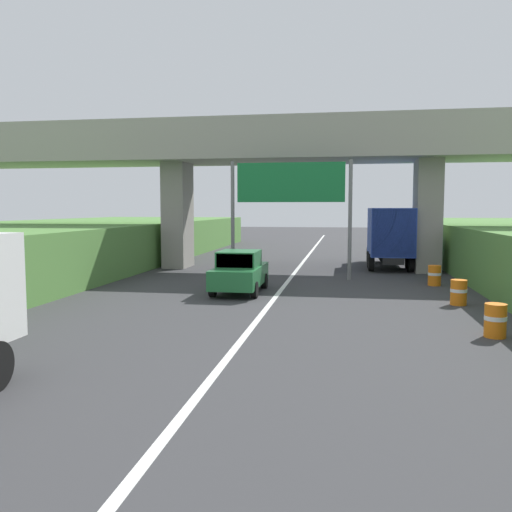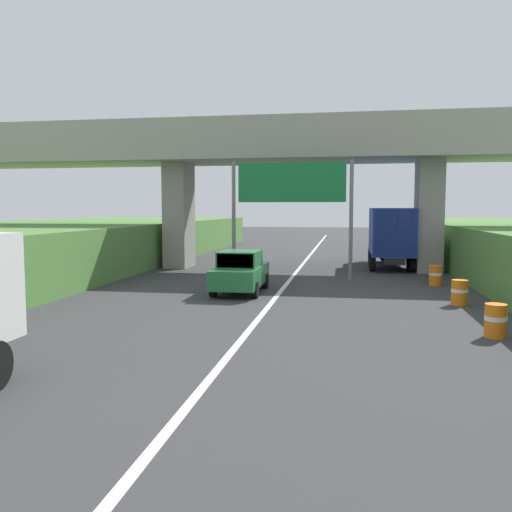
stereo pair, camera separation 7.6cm
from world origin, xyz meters
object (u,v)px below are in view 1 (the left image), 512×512
object	(u,v)px
construction_barrel_4	(434,275)
car_green	(240,272)
construction_barrel_2	(495,320)
construction_barrel_3	(459,292)
truck_blue	(389,234)
overhead_highway_sign	(290,191)

from	to	relation	value
construction_barrel_4	car_green	bearing A→B (deg)	-157.34
construction_barrel_2	construction_barrel_3	size ratio (longest dim) A/B	1.00
car_green	truck_blue	bearing A→B (deg)	58.14
overhead_highway_sign	construction_barrel_4	xyz separation A→B (m)	(6.57, -1.29, -3.80)
overhead_highway_sign	construction_barrel_4	size ratio (longest dim) A/B	6.53
construction_barrel_3	construction_barrel_4	distance (m)	4.86
truck_blue	car_green	bearing A→B (deg)	-121.86
overhead_highway_sign	truck_blue	distance (m)	8.31
overhead_highway_sign	construction_barrel_4	distance (m)	7.70
construction_barrel_2	truck_blue	bearing A→B (deg)	94.88
construction_barrel_2	construction_barrel_3	distance (m)	4.86
car_green	construction_barrel_4	distance (m)	8.84
overhead_highway_sign	construction_barrel_2	distance (m)	13.38
construction_barrel_4	overhead_highway_sign	bearing A→B (deg)	168.87
car_green	construction_barrel_3	world-z (taller)	car_green
construction_barrel_2	construction_barrel_4	xyz separation A→B (m)	(-0.02, 9.71, 0.00)
truck_blue	construction_barrel_2	distance (m)	17.24
construction_barrel_2	construction_barrel_4	distance (m)	9.71
construction_barrel_2	construction_barrel_3	bearing A→B (deg)	89.60
truck_blue	construction_barrel_3	world-z (taller)	truck_blue
truck_blue	construction_barrel_4	world-z (taller)	truck_blue
overhead_highway_sign	construction_barrel_2	xyz separation A→B (m)	(6.60, -11.01, -3.80)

